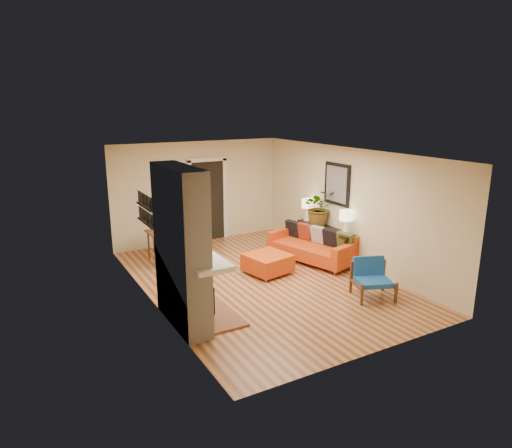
# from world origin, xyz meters

# --- Properties ---
(room_shell) EXTENTS (6.50, 6.50, 6.50)m
(room_shell) POSITION_xyz_m (0.60, 2.63, 1.24)
(room_shell) COLOR #D58952
(room_shell) RESTS_ON ground
(fireplace) EXTENTS (1.09, 1.68, 2.60)m
(fireplace) POSITION_xyz_m (-2.00, -1.00, 1.24)
(fireplace) COLOR white
(fireplace) RESTS_ON ground
(sofa) EXTENTS (1.39, 2.18, 0.80)m
(sofa) POSITION_xyz_m (1.68, 0.48, 0.35)
(sofa) COLOR silver
(sofa) RESTS_ON ground
(ottoman) EXTENTS (0.98, 0.98, 0.42)m
(ottoman) POSITION_xyz_m (0.33, 0.27, 0.24)
(ottoman) COLOR silver
(ottoman) RESTS_ON ground
(blue_chair) EXTENTS (0.89, 0.88, 0.72)m
(blue_chair) POSITION_xyz_m (1.42, -1.68, 0.39)
(blue_chair) COLOR brown
(blue_chair) RESTS_ON ground
(dining_table) EXTENTS (0.69, 1.60, 0.86)m
(dining_table) POSITION_xyz_m (-1.27, 2.04, 0.56)
(dining_table) COLOR brown
(dining_table) RESTS_ON ground
(console_table) EXTENTS (0.34, 1.85, 0.72)m
(console_table) POSITION_xyz_m (2.07, 0.54, 0.58)
(console_table) COLOR black
(console_table) RESTS_ON ground
(lamp_near) EXTENTS (0.30, 0.30, 0.54)m
(lamp_near) POSITION_xyz_m (2.07, -0.14, 1.06)
(lamp_near) COLOR white
(lamp_near) RESTS_ON console_table
(lamp_far) EXTENTS (0.30, 0.30, 0.54)m
(lamp_far) POSITION_xyz_m (2.07, 1.29, 1.06)
(lamp_far) COLOR white
(lamp_far) RESTS_ON console_table
(houseplant) EXTENTS (0.96, 0.90, 0.86)m
(houseplant) POSITION_xyz_m (2.06, 0.81, 1.16)
(houseplant) COLOR #1E5919
(houseplant) RESTS_ON console_table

